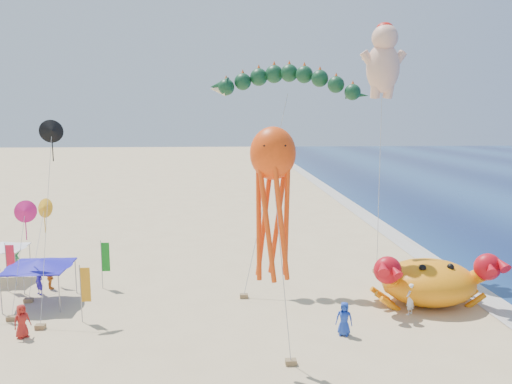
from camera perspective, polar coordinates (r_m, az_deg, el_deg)
ground at (r=30.44m, az=4.11°, el=-12.73°), size 320.00×320.00×0.00m
foam_strip at (r=34.14m, az=24.89°, el=-11.11°), size 320.00×320.00×0.00m
crab_inflatable at (r=31.68m, az=19.19°, el=-9.55°), size 7.52×4.78×3.30m
dragon_kite at (r=32.55m, az=3.40°, el=11.93°), size 10.00×5.18×14.07m
cherub_kite at (r=37.46m, az=14.36°, el=14.54°), size 2.37×2.93×17.58m
octopus_kite at (r=20.92m, az=1.93°, el=0.02°), size 2.10×1.73×10.66m
canopy_blue at (r=32.54m, az=-23.55°, el=-7.49°), size 3.80×3.80×2.71m
canopy_white at (r=38.02m, az=-26.95°, el=-5.46°), size 3.00×3.00×2.71m
feather_flags at (r=31.68m, az=-23.24°, el=-8.71°), size 6.62×7.51×3.20m
beachgoers at (r=31.99m, az=-20.12°, el=-10.53°), size 26.60×12.80×1.82m
small_kites at (r=32.30m, az=-25.02°, el=-0.16°), size 6.13×8.32×10.95m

